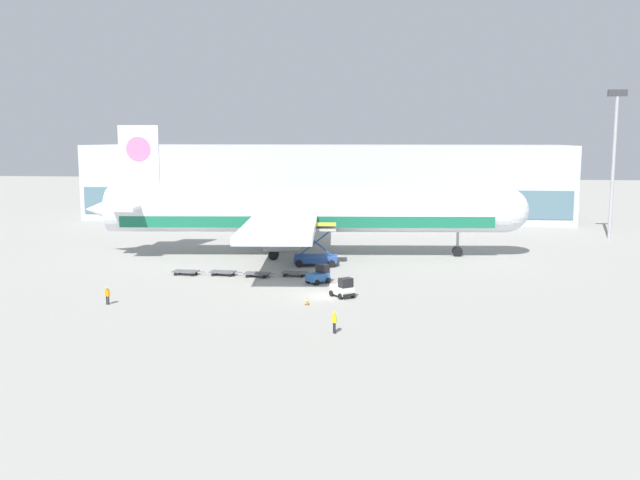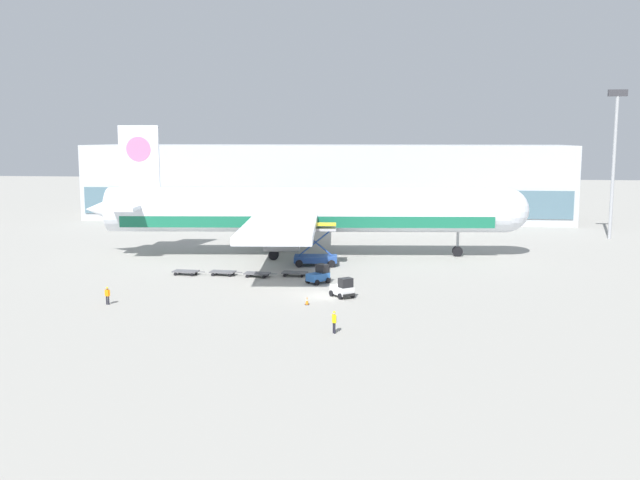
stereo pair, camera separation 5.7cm
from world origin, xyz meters
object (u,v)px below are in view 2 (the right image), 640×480
airplane_main (301,212)px  baggage_dolly_lead (186,272)px  scissor_lift_loader (316,249)px  baggage_tug_mid (319,275)px  baggage_dolly_second (223,272)px  ground_crew_far (334,320)px  light_mast (614,153)px  traffic_cone_near (307,301)px  baggage_dolly_third (257,274)px  baggage_tug_foreground (343,289)px  ground_crew_near (107,294)px  baggage_dolly_trail (295,273)px

airplane_main → baggage_dolly_lead: 19.18m
scissor_lift_loader → baggage_tug_mid: size_ratio=1.96×
baggage_tug_mid → baggage_dolly_second: size_ratio=0.74×
scissor_lift_loader → ground_crew_far: size_ratio=2.98×
scissor_lift_loader → baggage_dolly_lead: 16.05m
scissor_lift_loader → baggage_dolly_second: bearing=-146.9°
light_mast → traffic_cone_near: 64.38m
baggage_tug_mid → baggage_dolly_third: bearing=110.8°
baggage_tug_foreground → ground_crew_far: size_ratio=1.52×
light_mast → ground_crew_far: 69.76m
ground_crew_far → traffic_cone_near: (-3.47, 9.47, -0.71)m
baggage_dolly_lead → traffic_cone_near: traffic_cone_near is taller
airplane_main → baggage_dolly_third: airplane_main is taller
baggage_dolly_second → airplane_main: bearing=69.4°
baggage_dolly_second → ground_crew_near: size_ratio=2.23×
baggage_tug_mid → scissor_lift_loader: bearing=49.0°
baggage_dolly_third → ground_crew_far: (10.77, -21.98, 0.70)m
light_mast → scissor_lift_loader: light_mast is taller
baggage_tug_foreground → baggage_dolly_lead: baggage_tug_foreground is taller
ground_crew_near → traffic_cone_near: bearing=17.4°
ground_crew_near → ground_crew_far: ground_crew_far is taller
ground_crew_near → ground_crew_far: 23.20m
airplane_main → baggage_dolly_trail: size_ratio=15.46×
baggage_dolly_second → baggage_dolly_trail: 8.15m
baggage_dolly_third → baggage_dolly_trail: size_ratio=1.00×
airplane_main → baggage_dolly_lead: bearing=-132.9°
scissor_lift_loader → baggage_tug_foreground: (4.81, -17.20, -1.08)m
airplane_main → ground_crew_far: size_ratio=31.62×
baggage_tug_foreground → light_mast: bearing=102.8°
baggage_tug_foreground → ground_crew_far: (0.39, -12.91, 0.21)m
scissor_lift_loader → baggage_dolly_third: size_ratio=1.46×
light_mast → scissor_lift_loader: bearing=-146.5°
baggage_tug_foreground → baggage_dolly_third: 13.79m
baggage_dolly_lead → baggage_dolly_third: 8.33m
light_mast → baggage_tug_mid: size_ratio=8.10×
airplane_main → baggage_dolly_second: bearing=-121.0°
light_mast → baggage_dolly_third: 61.08m
light_mast → airplane_main: bearing=-154.8°
baggage_tug_foreground → airplane_main: bearing=160.0°
baggage_dolly_trail → traffic_cone_near: size_ratio=4.78×
light_mast → baggage_dolly_lead: light_mast is taller
traffic_cone_near → baggage_dolly_third: bearing=120.3°
ground_crew_far → baggage_tug_foreground: bearing=-29.4°
airplane_main → ground_crew_near: size_ratio=34.43×
baggage_tug_mid → baggage_dolly_third: size_ratio=0.74×
light_mast → baggage_dolly_lead: 67.65m
scissor_lift_loader → baggage_dolly_third: (-5.57, -8.13, -1.57)m
ground_crew_near → scissor_lift_loader: bearing=64.5°
baggage_dolly_trail → traffic_cone_near: 13.85m
scissor_lift_loader → baggage_tug_mid: 10.84m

